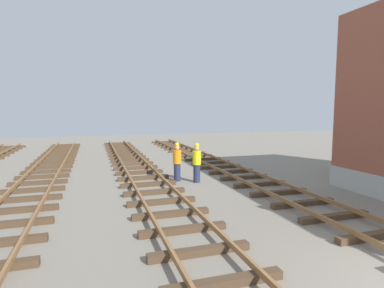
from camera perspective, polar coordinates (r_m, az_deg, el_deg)
The scene contains 2 objects.
track_worker_foreground at distance 14.73m, azimuth 0.87°, elevation -3.46°, with size 0.40×0.40×1.87m.
track_worker_distant at distance 15.01m, azimuth -2.73°, elevation -3.29°, with size 0.40×0.40×1.87m.
Camera 1 is at (-5.88, -3.82, 3.39)m, focal length 29.21 mm.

